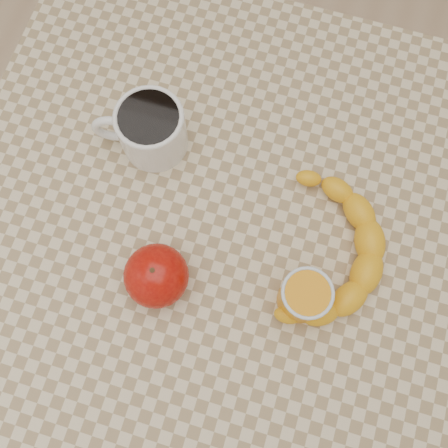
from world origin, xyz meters
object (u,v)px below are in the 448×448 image
(apple, at_px, (156,276))
(banana, at_px, (328,253))
(coffee_mug, at_px, (150,129))
(table, at_px, (224,242))
(orange_juice_glass, at_px, (304,297))

(apple, relative_size, banana, 0.36)
(coffee_mug, distance_m, apple, 0.21)
(table, distance_m, apple, 0.17)
(apple, bearing_deg, orange_juice_glass, 8.60)
(orange_juice_glass, height_order, apple, apple)
(banana, bearing_deg, apple, -150.67)
(coffee_mug, height_order, orange_juice_glass, coffee_mug)
(coffee_mug, relative_size, orange_juice_glass, 1.87)
(orange_juice_glass, relative_size, apple, 0.77)
(coffee_mug, distance_m, banana, 0.30)
(coffee_mug, bearing_deg, banana, -18.64)
(table, relative_size, apple, 8.02)
(coffee_mug, xyz_separation_m, orange_juice_glass, (0.27, -0.17, -0.00))
(table, xyz_separation_m, coffee_mug, (-0.14, 0.10, 0.13))
(table, xyz_separation_m, banana, (0.15, 0.00, 0.11))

